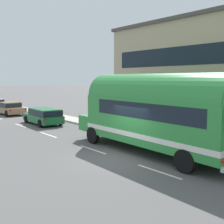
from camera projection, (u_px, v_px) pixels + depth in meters
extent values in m
plane|color=#565454|center=(119.00, 158.00, 13.80)|extent=(300.00, 300.00, 0.00)
cube|color=silver|center=(159.00, 172.00, 11.83)|extent=(0.14, 2.40, 0.01)
cube|color=silver|center=(93.00, 150.00, 15.50)|extent=(0.14, 2.40, 0.01)
cube|color=silver|center=(48.00, 135.00, 19.59)|extent=(0.14, 2.40, 0.01)
cube|color=silver|center=(21.00, 126.00, 23.49)|extent=(0.14, 2.40, 0.01)
cube|color=silver|center=(66.00, 122.00, 25.52)|extent=(0.12, 80.00, 0.01)
cube|color=#ADA89E|center=(87.00, 123.00, 24.54)|extent=(1.83, 90.00, 0.15)
cube|color=#2D8C3D|center=(156.00, 121.00, 14.38)|extent=(2.71, 8.83, 2.30)
cylinder|color=#2D8C3D|center=(156.00, 98.00, 14.24)|extent=(2.66, 8.73, 2.45)
cube|color=#2D8C3D|center=(99.00, 122.00, 18.41)|extent=(2.29, 1.35, 0.95)
cube|color=silver|center=(155.00, 133.00, 14.45)|extent=(2.75, 8.88, 0.24)
cube|color=black|center=(160.00, 109.00, 14.07)|extent=(2.70, 7.04, 0.76)
sphere|color=red|center=(222.00, 161.00, 10.41)|extent=(0.20, 0.20, 0.20)
cube|color=black|center=(104.00, 102.00, 17.79)|extent=(2.14, 0.15, 0.96)
cube|color=silver|center=(93.00, 122.00, 18.97)|extent=(0.90, 0.12, 0.56)
cylinder|color=black|center=(93.00, 135.00, 16.94)|extent=(0.28, 1.01, 1.00)
cylinder|color=black|center=(123.00, 131.00, 18.36)|extent=(0.28, 1.01, 1.00)
cylinder|color=black|center=(185.00, 161.00, 11.62)|extent=(0.28, 1.01, 1.00)
cylinder|color=black|center=(217.00, 152.00, 13.04)|extent=(0.28, 1.01, 1.00)
cube|color=#196633|center=(43.00, 118.00, 24.23)|extent=(1.99, 4.50, 0.60)
cube|color=#196633|center=(45.00, 112.00, 23.79)|extent=(1.75, 3.24, 0.55)
cube|color=black|center=(45.00, 112.00, 23.80)|extent=(1.81, 3.28, 0.43)
cube|color=red|center=(45.00, 120.00, 21.97)|extent=(0.20, 0.05, 0.14)
cube|color=red|center=(63.00, 118.00, 22.94)|extent=(0.20, 0.05, 0.14)
cylinder|color=black|center=(26.00, 119.00, 24.93)|extent=(0.22, 0.65, 0.64)
cylinder|color=black|center=(45.00, 118.00, 25.99)|extent=(0.22, 0.65, 0.64)
cylinder|color=black|center=(40.00, 124.00, 22.53)|extent=(0.22, 0.65, 0.64)
cylinder|color=black|center=(60.00, 122.00, 23.59)|extent=(0.22, 0.65, 0.64)
cube|color=olive|center=(10.00, 110.00, 30.73)|extent=(2.01, 4.30, 0.60)
cube|color=olive|center=(10.00, 105.00, 30.56)|extent=(1.75, 1.95, 0.55)
cube|color=black|center=(10.00, 105.00, 30.57)|extent=(1.81, 1.99, 0.43)
cube|color=red|center=(10.00, 110.00, 28.56)|extent=(0.20, 0.05, 0.14)
cube|color=red|center=(26.00, 109.00, 29.63)|extent=(0.20, 0.05, 0.14)
cylinder|color=black|center=(13.00, 110.00, 32.41)|extent=(0.22, 0.65, 0.64)
cylinder|color=black|center=(7.00, 113.00, 29.09)|extent=(0.22, 0.65, 0.64)
cylinder|color=black|center=(24.00, 112.00, 30.26)|extent=(0.22, 0.65, 0.64)
cube|color=red|center=(5.00, 104.00, 35.07)|extent=(0.20, 0.05, 0.14)
cylinder|color=black|center=(3.00, 107.00, 35.69)|extent=(0.22, 0.65, 0.64)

